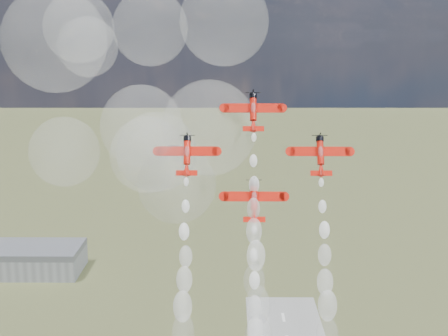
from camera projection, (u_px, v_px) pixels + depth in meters
hangar at (30, 259)px, 305.29m from camera, size 50.00×28.00×13.00m
plane_lead at (253, 111)px, 128.62m from camera, size 12.07×6.31×7.90m
plane_left at (187, 155)px, 126.06m from camera, size 12.07×6.31×7.90m
plane_right at (320, 155)px, 125.82m from camera, size 12.07×6.31×7.90m
plane_slot at (254, 200)px, 123.25m from camera, size 12.07×6.31×7.90m
smoke_trail_lead at (257, 291)px, 118.01m from camera, size 5.31×22.33×37.41m
drifted_smoke_cloud at (146, 97)px, 135.53m from camera, size 55.90×32.48×55.64m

